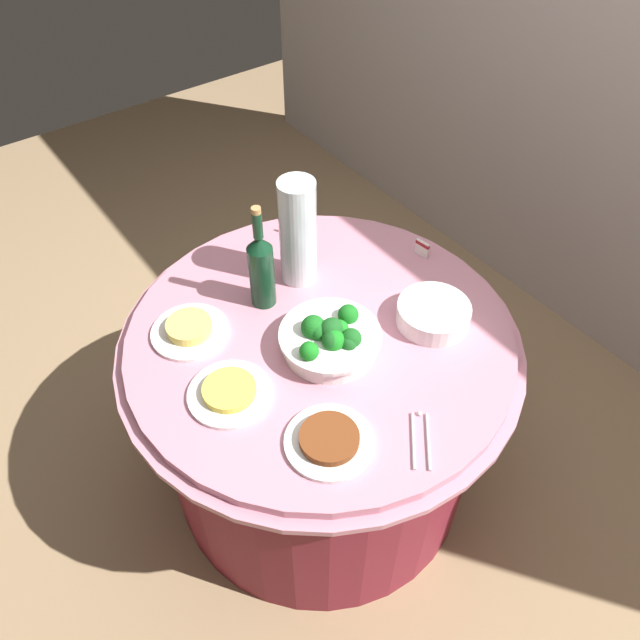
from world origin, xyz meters
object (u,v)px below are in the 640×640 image
at_px(label_placard_mid, 294,227).
at_px(label_placard_front, 422,248).
at_px(decorative_fruit_vase, 298,237).
at_px(serving_tongs, 420,438).
at_px(broccoli_bowl, 330,338).
at_px(food_plate_stir_fry, 329,440).
at_px(wine_bottle, 261,268).
at_px(plate_stack, 433,314).
at_px(food_plate_fried_egg, 230,392).
at_px(food_plate_noodles, 190,330).

bearing_deg(label_placard_mid, label_placard_front, 38.90).
height_order(decorative_fruit_vase, serving_tongs, decorative_fruit_vase).
height_order(broccoli_bowl, food_plate_stir_fry, broccoli_bowl).
height_order(serving_tongs, food_plate_stir_fry, food_plate_stir_fry).
bearing_deg(wine_bottle, decorative_fruit_vase, 100.50).
bearing_deg(plate_stack, label_placard_mid, -170.99).
bearing_deg(broccoli_bowl, label_placard_front, 106.92).
distance_m(food_plate_fried_egg, food_plate_stir_fry, 0.29).
xyz_separation_m(broccoli_bowl, wine_bottle, (-0.27, -0.04, 0.08)).
relative_size(food_plate_fried_egg, label_placard_mid, 4.00).
bearing_deg(broccoli_bowl, serving_tongs, 0.06).
bearing_deg(wine_bottle, food_plate_stir_fry, -15.77).
bearing_deg(label_placard_front, label_placard_mid, -141.10).
xyz_separation_m(label_placard_front, label_placard_mid, (-0.33, -0.27, 0.00)).
distance_m(serving_tongs, food_plate_fried_egg, 0.50).
height_order(decorative_fruit_vase, label_placard_front, decorative_fruit_vase).
xyz_separation_m(broccoli_bowl, label_placard_front, (-0.15, 0.48, -0.02)).
bearing_deg(wine_bottle, food_plate_fried_egg, -47.38).
height_order(wine_bottle, label_placard_front, wine_bottle).
height_order(decorative_fruit_vase, label_placard_mid, decorative_fruit_vase).
bearing_deg(serving_tongs, food_plate_fried_egg, -142.23).
bearing_deg(food_plate_stir_fry, decorative_fruit_vase, 151.53).
bearing_deg(broccoli_bowl, label_placard_mid, 155.98).
bearing_deg(food_plate_fried_egg, plate_stack, 78.92).
bearing_deg(serving_tongs, wine_bottle, -176.22).
height_order(wine_bottle, food_plate_fried_egg, wine_bottle).
relative_size(wine_bottle, label_placard_mid, 6.11).
bearing_deg(broccoli_bowl, decorative_fruit_vase, 160.43).
relative_size(broccoli_bowl, label_placard_mid, 5.09).
bearing_deg(food_plate_fried_egg, food_plate_noodles, 174.98).
height_order(food_plate_noodles, label_placard_front, label_placard_front).
relative_size(serving_tongs, food_plate_fried_egg, 0.68).
relative_size(wine_bottle, food_plate_fried_egg, 1.53).
relative_size(food_plate_stir_fry, label_placard_front, 4.00).
bearing_deg(decorative_fruit_vase, wine_bottle, -79.50).
bearing_deg(food_plate_fried_egg, serving_tongs, 37.77).
distance_m(food_plate_stir_fry, label_placard_front, 0.77).
height_order(plate_stack, decorative_fruit_vase, decorative_fruit_vase).
xyz_separation_m(decorative_fruit_vase, food_plate_noodles, (0.01, -0.39, -0.14)).
distance_m(wine_bottle, label_placard_mid, 0.34).
height_order(plate_stack, label_placard_front, plate_stack).
relative_size(decorative_fruit_vase, food_plate_noodles, 1.55).
relative_size(plate_stack, label_placard_mid, 3.82).
height_order(serving_tongs, label_placard_mid, label_placard_mid).
relative_size(plate_stack, food_plate_noodles, 0.95).
height_order(food_plate_stir_fry, label_placard_mid, label_placard_mid).
distance_m(plate_stack, wine_bottle, 0.51).
bearing_deg(wine_bottle, serving_tongs, 3.78).
relative_size(food_plate_noodles, label_placard_mid, 4.00).
bearing_deg(food_plate_fried_egg, label_placard_front, 98.47).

